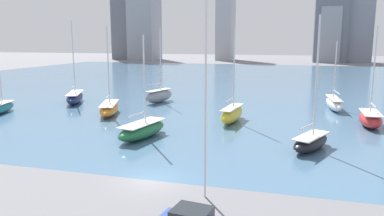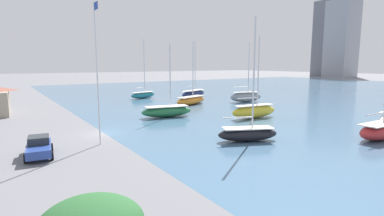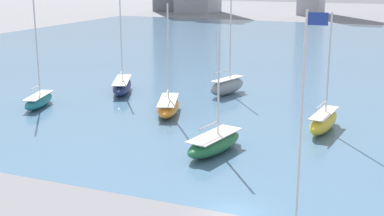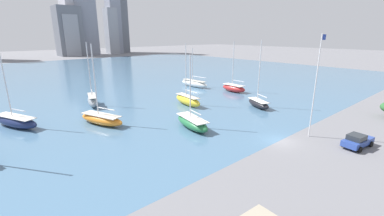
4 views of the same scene
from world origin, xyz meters
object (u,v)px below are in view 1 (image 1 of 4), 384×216
sailboat_white (334,103)px  sailboat_teal (1,107)px  sailboat_gray (159,95)px  sailboat_red (370,119)px  sailboat_yellow (232,114)px  sailboat_black (311,141)px  sailboat_navy (75,97)px  sailboat_green (142,130)px  sailboat_orange (109,108)px  flag_pole (206,87)px

sailboat_white → sailboat_teal: bearing=-165.4°
sailboat_gray → sailboat_white: bearing=18.9°
sailboat_red → sailboat_yellow: size_ratio=1.01×
sailboat_black → sailboat_navy: 41.53m
sailboat_green → sailboat_yellow: bearing=63.7°
sailboat_red → sailboat_yellow: sailboat_red is taller
sailboat_gray → sailboat_orange: sailboat_orange is taller
sailboat_black → sailboat_red: bearing=83.0°
sailboat_red → sailboat_gray: size_ratio=0.98×
flag_pole → sailboat_red: size_ratio=1.15×
sailboat_teal → sailboat_yellow: sailboat_teal is taller
sailboat_red → sailboat_white: bearing=107.8°
sailboat_green → sailboat_navy: size_ratio=0.81×
sailboat_black → sailboat_yellow: sailboat_black is taller
sailboat_green → sailboat_red: 27.73m
sailboat_orange → sailboat_red: bearing=-17.0°
sailboat_green → sailboat_gray: 23.53m
sailboat_white → sailboat_teal: 49.45m
sailboat_white → sailboat_orange: sailboat_orange is taller
sailboat_teal → sailboat_orange: size_ratio=1.11×
sailboat_yellow → sailboat_navy: bearing=170.1°
flag_pole → sailboat_gray: bearing=115.2°
flag_pole → sailboat_gray: (-16.84, 35.74, -6.27)m
sailboat_gray → sailboat_yellow: bearing=-23.0°
flag_pole → sailboat_green: bearing=127.9°
sailboat_black → sailboat_navy: sailboat_navy is taller
sailboat_white → sailboat_navy: 41.82m
flag_pole → sailboat_green: 17.91m
sailboat_black → sailboat_teal: (-42.67, 7.14, 0.03)m
sailboat_gray → sailboat_orange: 12.25m
sailboat_gray → sailboat_green: bearing=-57.1°
sailboat_green → sailboat_gray: size_ratio=0.89×
sailboat_green → sailboat_black: sailboat_black is taller
sailboat_green → sailboat_white: bearing=58.8°
sailboat_teal → sailboat_green: bearing=-32.3°
sailboat_teal → sailboat_yellow: (33.26, 3.12, 0.19)m
sailboat_green → sailboat_orange: bearing=143.0°
sailboat_teal → sailboat_yellow: bearing=-10.7°
flag_pole → sailboat_red: 30.27m
sailboat_green → sailboat_teal: size_ratio=0.80×
sailboat_white → sailboat_yellow: bearing=-140.2°
sailboat_black → sailboat_teal: sailboat_teal is taller
flag_pole → sailboat_white: flag_pole is taller
sailboat_yellow → sailboat_orange: (-17.63, 0.21, -0.17)m
sailboat_gray → sailboat_yellow: 18.93m
flag_pole → sailboat_orange: 31.77m
sailboat_white → flag_pole: bearing=-111.5°
sailboat_gray → sailboat_orange: size_ratio=0.99×
sailboat_gray → sailboat_navy: (-13.45, -4.38, -0.21)m
sailboat_red → sailboat_navy: bearing=174.1°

